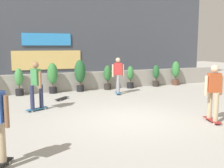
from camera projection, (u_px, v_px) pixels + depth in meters
name	position (u px, v px, depth m)	size (l,w,h in m)	color
ground_plane	(131.00, 119.00, 8.33)	(48.00, 48.00, 0.00)	#B2AFA8
planter_wall	(78.00, 81.00, 13.75)	(18.00, 0.40, 0.90)	gray
building_backdrop	(60.00, 29.00, 17.00)	(20.00, 2.08, 6.50)	#424751
potted_plant_2	(19.00, 81.00, 12.22)	(0.39, 0.39, 1.24)	black
potted_plant_3	(53.00, 76.00, 12.77)	(0.48, 0.48, 1.44)	black
potted_plant_4	(80.00, 73.00, 13.27)	(0.54, 0.54, 1.56)	black
potted_plant_5	(108.00, 76.00, 13.86)	(0.39, 0.39, 1.25)	#2D2823
potted_plant_6	(130.00, 77.00, 14.37)	(0.36, 0.36, 1.17)	black
potted_plant_7	(156.00, 75.00, 14.97)	(0.36, 0.36, 1.19)	#2D2823
potted_plant_8	(176.00, 72.00, 15.45)	(0.45, 0.45, 1.36)	brown
skater_far_right	(118.00, 74.00, 12.60)	(0.53, 0.82, 1.70)	#266699
skater_by_wall_right	(214.00, 91.00, 7.91)	(0.54, 0.82, 1.70)	maroon
skater_by_wall_left	(36.00, 84.00, 9.33)	(0.81, 0.53, 1.70)	#266699
skateboard_near_camera	(62.00, 98.00, 11.33)	(0.71, 0.71, 0.08)	black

